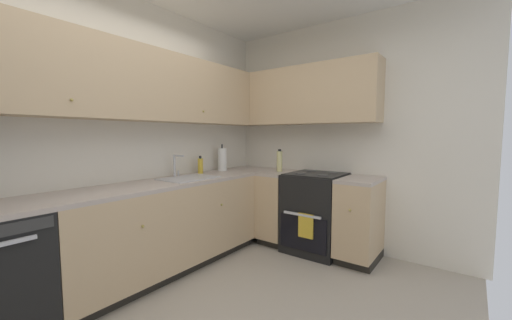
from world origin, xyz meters
The scene contains 14 objects.
wall_back centered at (0.00, 1.45, 1.33)m, with size 4.21×0.05×2.66m, color silver.
wall_right centered at (2.08, 0.00, 1.33)m, with size 0.05×2.94×2.66m, color silver.
lower_cabinets_back centered at (0.42, 1.12, 0.43)m, with size 2.07×0.62×0.85m.
countertop_back centered at (0.42, 1.12, 0.87)m, with size 3.27×0.60×0.04m, color #B7A89E.
lower_cabinets_right centered at (1.76, 0.13, 0.43)m, with size 0.62×1.35×0.85m.
countertop_right centered at (1.76, 0.13, 0.87)m, with size 0.60×1.35×0.03m.
oven_range centered at (1.77, 0.17, 0.45)m, with size 0.68×0.62×1.04m.
upper_cabinets_back centered at (0.26, 1.26, 1.81)m, with size 2.95×0.34×0.67m.
upper_cabinets_right centered at (1.90, 0.47, 1.81)m, with size 0.32×1.90×0.67m.
sink centered at (0.69, 1.09, 0.85)m, with size 0.55×0.40×0.10m.
faucet centered at (0.69, 1.30, 1.03)m, with size 0.07×0.16×0.24m.
soap_bottle centered at (1.04, 1.30, 0.98)m, with size 0.06×0.06×0.21m.
paper_towel_roll centered at (1.40, 1.28, 1.03)m, with size 0.11×0.11×0.34m.
oil_bottle centered at (1.76, 0.65, 1.02)m, with size 0.07×0.07×0.27m.
Camera 1 is at (-1.34, -1.27, 1.34)m, focal length 20.73 mm.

